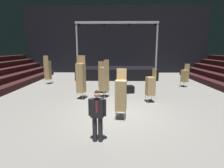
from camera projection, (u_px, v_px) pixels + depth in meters
The scene contains 13 objects.
ground_plane at pixel (118, 116), 8.18m from camera, with size 22.00×30.00×0.10m, color slate.
arena_end_wall at pixel (116, 40), 22.12m from camera, with size 22.00×0.30×8.00m, color black.
stage_riser at pixel (116, 72), 18.26m from camera, with size 7.72×3.29×5.32m.
man_with_tie at pixel (97, 113), 5.69m from camera, with size 0.57×0.26×1.69m.
chair_stack_front_left at pixel (48, 70), 15.19m from camera, with size 0.51×0.51×2.39m.
chair_stack_front_right at pixel (151, 86), 9.99m from camera, with size 0.52×0.52×1.88m.
chair_stack_mid_left at pixel (103, 77), 12.12m from camera, with size 0.61×0.61×2.14m.
chair_stack_mid_right at pixel (121, 95), 7.53m from camera, with size 0.50×0.50×2.14m.
chair_stack_mid_centre at pixel (81, 78), 10.58m from camera, with size 0.55×0.55×2.56m.
chair_stack_rear_right at pixel (185, 75), 14.09m from camera, with size 0.60×0.60×1.79m.
chair_stack_rear_centre at pixel (80, 74), 12.68m from camera, with size 0.53×0.53×2.48m.
chair_stack_aisle_right at pixel (104, 79), 10.97m from camera, with size 0.62×0.62×2.31m.
equipment_road_case at pixel (127, 89), 12.26m from camera, with size 0.90×0.60×0.48m, color black.
Camera 1 is at (-0.15, -7.75, 2.94)m, focal length 29.13 mm.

